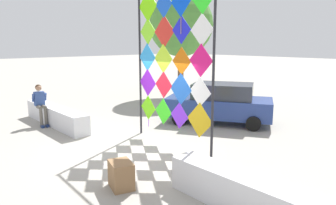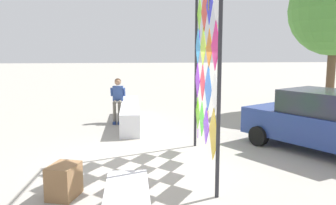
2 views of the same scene
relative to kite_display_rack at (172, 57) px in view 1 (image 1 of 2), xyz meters
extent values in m
plane|color=#9E998E|center=(-0.21, -1.19, -2.67)|extent=(120.00, 120.00, 0.00)
cube|color=silver|center=(-4.68, -1.64, -2.32)|extent=(4.31, 0.59, 0.70)
cylinder|color=#232328|center=(-1.64, 0.10, -0.29)|extent=(0.07, 0.07, 4.75)
cylinder|color=#232328|center=(1.66, -0.10, -0.29)|extent=(0.07, 0.07, 4.75)
cube|color=#66D90E|center=(-1.21, 0.08, -1.70)|extent=(0.81, 0.06, 0.81)
cylinder|color=#8C16E5|center=(-1.21, 0.09, -2.23)|extent=(0.02, 0.02, 0.24)
cube|color=#35EA1D|center=(-0.39, 0.02, -1.69)|extent=(0.81, 0.06, 0.81)
cube|color=#7A29F2|center=(0.38, -0.04, -1.68)|extent=(0.77, 0.06, 0.77)
cube|color=gold|center=(1.21, -0.08, -1.66)|extent=(0.97, 0.07, 0.97)
cube|color=#8619D7|center=(-1.20, 0.06, -0.87)|extent=(0.88, 0.07, 0.88)
cylinder|color=#6FE516|center=(-1.20, 0.07, -1.44)|extent=(0.02, 0.02, 0.26)
cube|color=red|center=(-0.37, 0.02, -0.86)|extent=(0.82, 0.06, 0.82)
cube|color=blue|center=(0.42, -0.02, -0.90)|extent=(0.92, 0.07, 0.92)
cylinder|color=orange|center=(0.42, -0.01, -1.56)|extent=(0.02, 0.02, 0.41)
cube|color=white|center=(1.19, -0.06, -0.89)|extent=(0.81, 0.06, 0.81)
cube|color=#2B9DF1|center=(-1.21, 0.06, -0.05)|extent=(0.88, 0.07, 0.88)
cube|color=#BEF12C|center=(-0.39, 0.03, -0.07)|extent=(0.87, 0.07, 0.87)
cylinder|color=#4C16E5|center=(-0.39, 0.04, -0.72)|extent=(0.02, 0.02, 0.44)
cube|color=#D6630A|center=(0.43, -0.02, -0.11)|extent=(0.79, 0.06, 0.79)
cylinder|color=#168BE5|center=(0.43, -0.01, -0.68)|extent=(0.02, 0.02, 0.36)
cube|color=#E6116D|center=(1.20, -0.07, -0.05)|extent=(0.87, 0.07, 0.87)
cube|color=#8AEE29|center=(-1.20, 0.09, 0.75)|extent=(0.82, 0.06, 0.82)
cylinder|color=#7F16E5|center=(-1.20, 0.10, 0.14)|extent=(0.02, 0.02, 0.39)
cube|color=red|center=(-0.36, 0.04, 0.72)|extent=(0.94, 0.07, 0.95)
cylinder|color=#16D9E5|center=(-0.36, 0.05, 0.00)|extent=(0.02, 0.02, 0.51)
cube|color=#1A1FD4|center=(0.42, -0.02, 0.75)|extent=(0.78, 0.06, 0.78)
cube|color=white|center=(1.20, -0.06, 0.72)|extent=(0.84, 0.06, 0.84)
cylinder|color=yellow|center=(1.21, -0.05, 0.09)|extent=(0.02, 0.02, 0.43)
cube|color=#79ED0D|center=(-1.17, 0.08, 1.52)|extent=(0.96, 0.07, 0.96)
cube|color=blue|center=(-0.37, 0.03, 1.50)|extent=(0.78, 0.06, 0.78)
cylinder|color=gold|center=(-0.37, 0.04, 0.91)|extent=(0.02, 0.02, 0.40)
cube|color=blue|center=(0.42, -0.05, 1.50)|extent=(0.83, 0.06, 0.83)
cylinder|color=gold|center=(0.42, -0.04, 0.86)|extent=(0.02, 0.02, 0.45)
cylinder|color=#666056|center=(-4.70, -2.17, -2.32)|extent=(0.11, 0.11, 0.70)
cylinder|color=#666056|center=(-4.89, -2.15, -1.94)|extent=(0.39, 0.16, 0.13)
cube|color=navy|center=(-4.64, -2.17, -2.62)|extent=(0.25, 0.12, 0.09)
cylinder|color=#666056|center=(-4.69, -2.00, -2.32)|extent=(0.11, 0.11, 0.70)
cylinder|color=#666056|center=(-4.88, -1.98, -1.94)|extent=(0.39, 0.16, 0.13)
cube|color=navy|center=(-4.63, -2.00, -2.62)|extent=(0.25, 0.12, 0.09)
cube|color=#334C8C|center=(-5.07, -2.05, -1.65)|extent=(0.23, 0.37, 0.52)
sphere|color=#A37556|center=(-5.07, -2.05, -1.25)|extent=(0.22, 0.22, 0.22)
sphere|color=#382314|center=(-5.09, -2.05, -1.24)|extent=(0.22, 0.22, 0.22)
cylinder|color=#334C8C|center=(-5.07, -2.27, -1.60)|extent=(0.18, 0.09, 0.31)
cylinder|color=#334C8C|center=(-5.04, -1.83, -1.60)|extent=(0.18, 0.09, 0.31)
cube|color=navy|center=(-0.78, 3.22, -2.05)|extent=(4.28, 3.51, 0.71)
cube|color=#282D38|center=(-0.66, 3.29, -1.41)|extent=(2.68, 2.43, 0.57)
cylinder|color=black|center=(-1.49, 1.79, -2.40)|extent=(0.56, 0.45, 0.53)
cylinder|color=black|center=(-2.38, 3.25, -2.40)|extent=(0.56, 0.45, 0.53)
cylinder|color=black|center=(0.82, 3.19, -2.40)|extent=(0.56, 0.45, 0.53)
cylinder|color=black|center=(-0.07, 4.65, -2.40)|extent=(0.56, 0.45, 0.53)
cube|color=olive|center=(1.39, -2.75, -2.38)|extent=(0.69, 0.59, 0.58)
cylinder|color=brown|center=(-6.23, 6.49, -1.16)|extent=(0.34, 0.34, 3.01)
sphere|color=#4C8938|center=(-6.23, 6.49, 1.43)|extent=(3.62, 3.62, 3.62)
sphere|color=#4C8938|center=(-6.18, 6.99, 1.60)|extent=(2.02, 2.02, 2.02)
sphere|color=#4C8938|center=(-5.92, 6.50, 1.59)|extent=(2.53, 2.53, 2.53)
sphere|color=#4C8938|center=(-7.07, 6.84, 1.89)|extent=(2.01, 2.01, 2.01)
camera|label=1|loc=(6.71, -6.21, 0.40)|focal=33.47mm
camera|label=2|loc=(7.40, -1.54, -0.12)|focal=37.81mm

